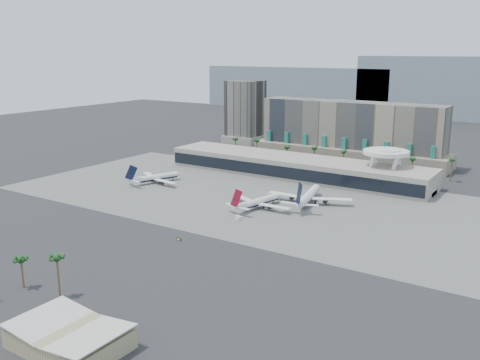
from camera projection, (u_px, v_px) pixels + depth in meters
The scene contains 17 objects.
ground at pixel (184, 222), 246.18m from camera, with size 900.00×900.00×0.00m, color #232326.
apron_pad at pixel (248, 195), 290.86m from camera, with size 260.00×130.00×0.06m, color #5B5B59.
mountain_ridge at pixel (465, 92), 606.03m from camera, with size 680.00×60.00×70.00m.
hotel at pixel (350, 137), 378.54m from camera, with size 140.00×30.00×42.00m.
office_tower at pixel (245, 115), 453.77m from camera, with size 30.00×30.00×52.00m.
terminal at pixel (295, 166), 333.86m from camera, with size 170.00×32.50×14.50m.
saucer_structure at pixel (386, 155), 306.74m from camera, with size 26.00×26.00×21.89m.
palm_row at pixel (329, 152), 357.75m from camera, with size 157.80×2.80×13.10m.
hangar_right at pixel (70, 338), 141.88m from camera, with size 30.55×20.60×6.89m.
airliner_left at pixel (156, 177), 318.05m from camera, with size 34.87×36.00×13.03m.
airliner_centre at pixel (258, 202), 267.27m from camera, with size 36.04×37.44×13.04m.
airliner_right at pixel (308, 196), 274.93m from camera, with size 43.72×45.45×15.89m.
service_vehicle_a at pixel (168, 184), 312.35m from camera, with size 4.35×2.12×2.12m, color silver.
service_vehicle_b at pixel (238, 218), 249.60m from camera, with size 3.40×1.94×1.75m, color silver.
taxiway_sign at pixel (179, 239), 222.41m from camera, with size 2.36×0.66×1.06m.
near_palm_a at pixel (21, 263), 176.66m from camera, with size 6.00×6.00×11.37m.
near_palm_b at pixel (57, 262), 169.61m from camera, with size 6.00×6.00×14.64m.
Camera 1 is at (149.98, -182.07, 77.44)m, focal length 40.00 mm.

